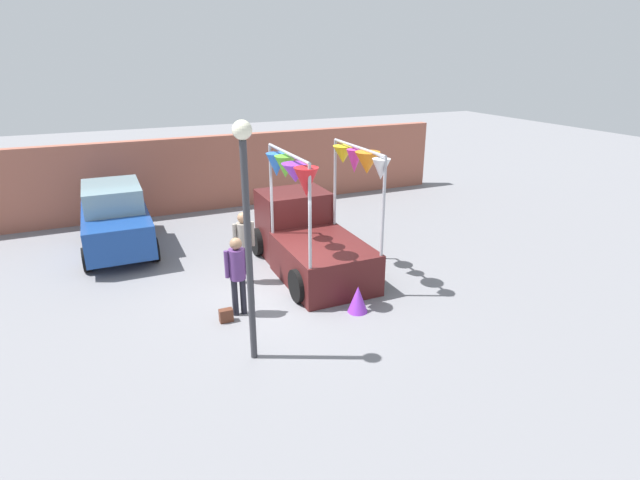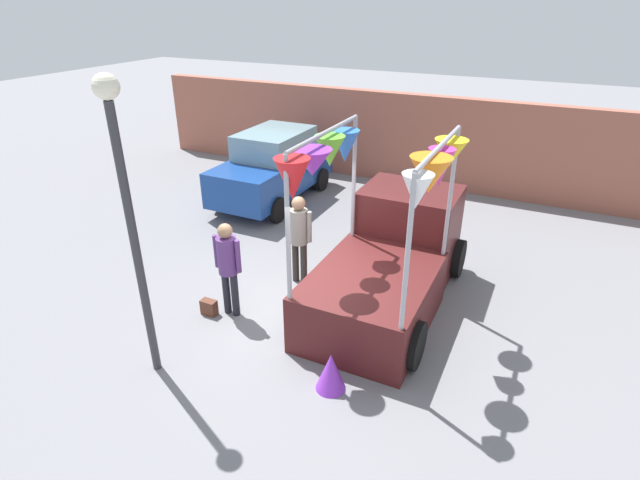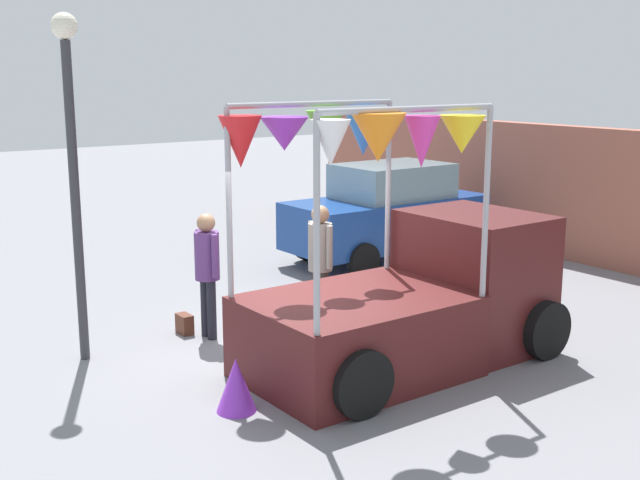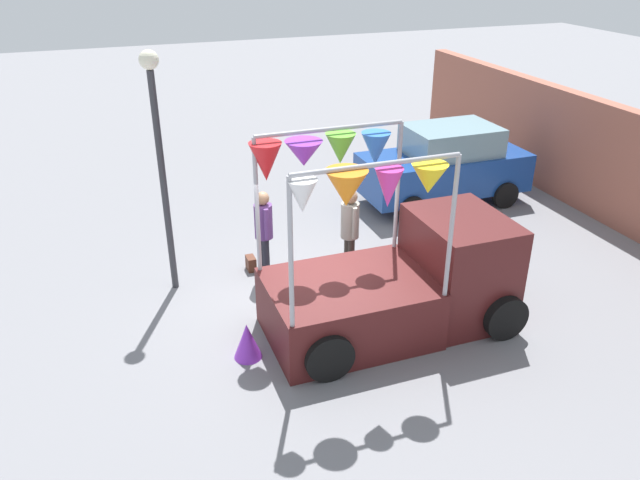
{
  "view_description": "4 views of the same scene",
  "coord_description": "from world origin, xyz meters",
  "px_view_note": "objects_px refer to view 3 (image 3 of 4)",
  "views": [
    {
      "loc": [
        -3.52,
        -9.94,
        5.28
      ],
      "look_at": [
        0.84,
        -0.15,
        1.26
      ],
      "focal_mm": 28.0,
      "sensor_mm": 36.0,
      "label": 1
    },
    {
      "loc": [
        3.42,
        -6.5,
        5.12
      ],
      "look_at": [
        0.21,
        0.1,
        1.48
      ],
      "focal_mm": 28.0,
      "sensor_mm": 36.0,
      "label": 2
    },
    {
      "loc": [
        8.28,
        -5.56,
        3.63
      ],
      "look_at": [
        0.47,
        0.15,
        1.59
      ],
      "focal_mm": 45.0,
      "sensor_mm": 36.0,
      "label": 3
    },
    {
      "loc": [
        8.99,
        -3.14,
        5.97
      ],
      "look_at": [
        0.55,
        -0.06,
        1.52
      ],
      "focal_mm": 35.0,
      "sensor_mm": 36.0,
      "label": 4
    }
  ],
  "objects_px": {
    "parked_car": "(387,212)",
    "person_vendor": "(320,254)",
    "handbag": "(185,324)",
    "person_customer": "(207,263)",
    "folded_kite_bundle_violet": "(236,385)",
    "vendor_truck": "(417,289)",
    "street_lamp": "(72,142)"
  },
  "relations": [
    {
      "from": "vendor_truck",
      "to": "handbag",
      "type": "height_order",
      "value": "vendor_truck"
    },
    {
      "from": "person_customer",
      "to": "folded_kite_bundle_violet",
      "type": "bearing_deg",
      "value": -21.78
    },
    {
      "from": "vendor_truck",
      "to": "person_customer",
      "type": "relative_size",
      "value": 2.37
    },
    {
      "from": "parked_car",
      "to": "street_lamp",
      "type": "xyz_separation_m",
      "value": [
        1.93,
        -6.79,
        1.84
      ]
    },
    {
      "from": "person_vendor",
      "to": "folded_kite_bundle_violet",
      "type": "xyz_separation_m",
      "value": [
        1.79,
        -2.44,
        -0.79
      ]
    },
    {
      "from": "street_lamp",
      "to": "folded_kite_bundle_violet",
      "type": "distance_m",
      "value": 3.65
    },
    {
      "from": "parked_car",
      "to": "handbag",
      "type": "bearing_deg",
      "value": -71.42
    },
    {
      "from": "vendor_truck",
      "to": "parked_car",
      "type": "height_order",
      "value": "vendor_truck"
    },
    {
      "from": "parked_car",
      "to": "vendor_truck",
      "type": "bearing_deg",
      "value": -37.03
    },
    {
      "from": "folded_kite_bundle_violet",
      "to": "vendor_truck",
      "type": "bearing_deg",
      "value": 90.97
    },
    {
      "from": "parked_car",
      "to": "person_customer",
      "type": "height_order",
      "value": "parked_car"
    },
    {
      "from": "handbag",
      "to": "folded_kite_bundle_violet",
      "type": "height_order",
      "value": "folded_kite_bundle_violet"
    },
    {
      "from": "parked_car",
      "to": "handbag",
      "type": "xyz_separation_m",
      "value": [
        1.78,
        -5.29,
        -0.8
      ]
    },
    {
      "from": "handbag",
      "to": "folded_kite_bundle_violet",
      "type": "relative_size",
      "value": 0.47
    },
    {
      "from": "person_vendor",
      "to": "folded_kite_bundle_violet",
      "type": "height_order",
      "value": "person_vendor"
    },
    {
      "from": "parked_car",
      "to": "person_vendor",
      "type": "bearing_deg",
      "value": -53.09
    },
    {
      "from": "person_customer",
      "to": "person_vendor",
      "type": "relative_size",
      "value": 0.98
    },
    {
      "from": "person_customer",
      "to": "folded_kite_bundle_violet",
      "type": "distance_m",
      "value": 2.66
    },
    {
      "from": "street_lamp",
      "to": "folded_kite_bundle_violet",
      "type": "bearing_deg",
      "value": 16.3
    },
    {
      "from": "street_lamp",
      "to": "folded_kite_bundle_violet",
      "type": "relative_size",
      "value": 7.19
    },
    {
      "from": "vendor_truck",
      "to": "person_vendor",
      "type": "height_order",
      "value": "vendor_truck"
    },
    {
      "from": "person_customer",
      "to": "folded_kite_bundle_violet",
      "type": "xyz_separation_m",
      "value": [
        2.37,
        -0.95,
        -0.76
      ]
    },
    {
      "from": "vendor_truck",
      "to": "person_customer",
      "type": "xyz_separation_m",
      "value": [
        -2.32,
        -1.74,
        0.12
      ]
    },
    {
      "from": "street_lamp",
      "to": "vendor_truck",
      "type": "bearing_deg",
      "value": 53.69
    },
    {
      "from": "folded_kite_bundle_violet",
      "to": "parked_car",
      "type": "bearing_deg",
      "value": 126.67
    },
    {
      "from": "person_vendor",
      "to": "handbag",
      "type": "xyz_separation_m",
      "value": [
        -0.92,
        -1.7,
        -0.95
      ]
    },
    {
      "from": "handbag",
      "to": "street_lamp",
      "type": "xyz_separation_m",
      "value": [
        0.15,
        -1.5,
        2.64
      ]
    },
    {
      "from": "vendor_truck",
      "to": "folded_kite_bundle_violet",
      "type": "xyz_separation_m",
      "value": [
        0.05,
        -2.68,
        -0.64
      ]
    },
    {
      "from": "parked_car",
      "to": "person_customer",
      "type": "bearing_deg",
      "value": -67.31
    },
    {
      "from": "parked_car",
      "to": "street_lamp",
      "type": "distance_m",
      "value": 7.29
    },
    {
      "from": "person_customer",
      "to": "street_lamp",
      "type": "xyz_separation_m",
      "value": [
        -0.2,
        -1.7,
        1.72
      ]
    },
    {
      "from": "vendor_truck",
      "to": "parked_car",
      "type": "relative_size",
      "value": 1.04
    }
  ]
}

